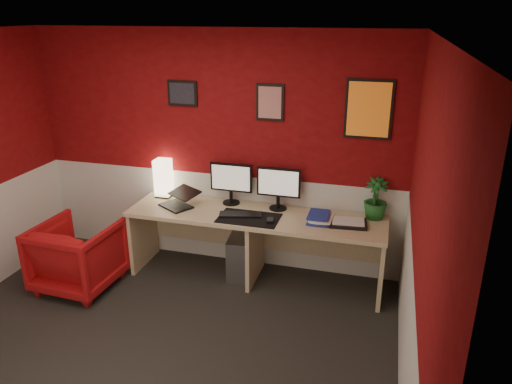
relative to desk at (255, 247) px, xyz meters
name	(u,v)px	position (x,y,z in m)	size (l,w,h in m)	color
ground	(147,354)	(-0.53, -1.41, -0.36)	(4.00, 3.50, 0.01)	black
ceiling	(116,35)	(-0.53, -1.41, 2.13)	(4.00, 3.50, 0.01)	white
wall_back	(215,152)	(-0.53, 0.34, 0.89)	(4.00, 0.01, 2.50)	maroon
wall_right	(419,248)	(1.47, -1.41, 0.89)	(0.01, 3.50, 2.50)	maroon
wainscot_back	(217,217)	(-0.53, 0.34, 0.14)	(4.00, 0.01, 1.00)	silver
wainscot_right	(406,346)	(1.46, -1.41, 0.14)	(0.01, 3.50, 1.00)	silver
desk	(255,247)	(0.00, 0.00, 0.00)	(2.60, 0.65, 0.73)	tan
shoji_lamp	(163,179)	(-1.10, 0.23, 0.56)	(0.16, 0.16, 0.40)	#FFE5B2
laptop	(175,197)	(-0.85, -0.02, 0.47)	(0.33, 0.23, 0.22)	black
monitor_left	(231,177)	(-0.33, 0.22, 0.66)	(0.45, 0.06, 0.58)	black
monitor_right	(278,182)	(0.19, 0.20, 0.66)	(0.45, 0.06, 0.58)	black
desk_mat	(249,218)	(-0.03, -0.11, 0.37)	(0.60, 0.38, 0.01)	black
keyboard	(240,214)	(-0.13, -0.07, 0.38)	(0.42, 0.14, 0.02)	black
mouse	(270,221)	(0.19, -0.15, 0.39)	(0.06, 0.10, 0.03)	black
book_bottom	(308,219)	(0.54, 0.00, 0.38)	(0.21, 0.29, 0.03)	navy
book_middle	(311,217)	(0.56, 0.01, 0.40)	(0.21, 0.29, 0.02)	silver
book_top	(308,214)	(0.54, 0.01, 0.43)	(0.20, 0.27, 0.03)	navy
zen_tray	(348,223)	(0.92, 0.00, 0.38)	(0.35, 0.25, 0.03)	black
potted_plant	(376,199)	(1.15, 0.23, 0.57)	(0.23, 0.23, 0.41)	#19591E
pc_tower	(239,255)	(-0.18, 0.04, -0.14)	(0.20, 0.45, 0.45)	#99999E
armchair	(78,255)	(-1.67, -0.61, -0.02)	(0.74, 0.76, 0.69)	red
art_left	(182,93)	(-0.87, 0.33, 1.49)	(0.32, 0.02, 0.26)	black
art_center	(270,102)	(0.06, 0.33, 1.44)	(0.28, 0.02, 0.36)	red
art_right	(369,109)	(1.01, 0.33, 1.42)	(0.44, 0.02, 0.56)	orange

